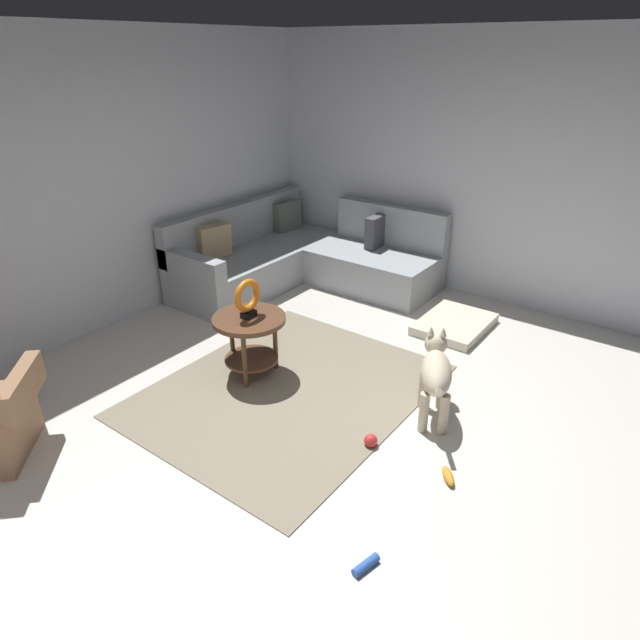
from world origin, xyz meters
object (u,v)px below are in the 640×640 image
(side_table, at_px, (250,330))
(dog_toy_ball, at_px, (371,441))
(sectional_couch, at_px, (301,260))
(torus_sculpture, at_px, (248,298))
(dog_toy_bone, at_px, (448,476))
(dog_toy_rope, at_px, (366,565))
(dog, at_px, (436,373))
(dog_bed_mat, at_px, (454,324))

(side_table, distance_m, dog_toy_ball, 1.38)
(sectional_couch, relative_size, torus_sculpture, 6.90)
(sectional_couch, xyz_separation_m, dog_toy_bone, (-2.02, -2.79, -0.26))
(dog_toy_rope, bearing_deg, sectional_couch, 43.17)
(side_table, distance_m, dog_toy_rope, 2.15)
(side_table, relative_size, dog_toy_ball, 6.35)
(dog, bearing_deg, sectional_couch, 121.18)
(dog_toy_bone, bearing_deg, dog_toy_rope, 175.79)
(sectional_couch, distance_m, side_table, 2.04)
(dog, distance_m, dog_toy_ball, 0.69)
(torus_sculpture, height_order, dog_bed_mat, torus_sculpture)
(dog, height_order, dog_toy_bone, dog)
(side_table, distance_m, dog, 1.54)
(dog_toy_ball, bearing_deg, torus_sculpture, 80.87)
(torus_sculpture, relative_size, dog_toy_bone, 1.81)
(torus_sculpture, xyz_separation_m, dog_toy_bone, (-0.20, -1.89, -0.68))
(sectional_couch, distance_m, dog, 2.80)
(sectional_couch, distance_m, dog_toy_bone, 3.46)
(dog_toy_ball, bearing_deg, dog, -17.11)
(side_table, bearing_deg, sectional_couch, 26.41)
(dog_bed_mat, xyz_separation_m, dog_toy_rope, (-2.89, -0.79, -0.02))
(dog_toy_bone, bearing_deg, torus_sculpture, 84.03)
(side_table, relative_size, dog_toy_rope, 3.52)
(dog_toy_rope, bearing_deg, torus_sculpture, 59.26)
(torus_sculpture, xyz_separation_m, dog_toy_ball, (-0.21, -1.31, -0.66))
(dog, distance_m, dog_toy_rope, 1.53)
(torus_sculpture, xyz_separation_m, dog, (0.37, -1.49, -0.33))
(dog_toy_bone, bearing_deg, side_table, 84.03)
(sectional_couch, relative_size, side_table, 3.75)
(sectional_couch, distance_m, dog_toy_rope, 3.99)
(side_table, height_order, dog_toy_rope, side_table)
(dog_toy_ball, distance_m, dog_toy_bone, 0.58)
(dog_toy_ball, bearing_deg, dog_bed_mat, 7.93)
(dog, height_order, dog_toy_ball, dog)
(side_table, height_order, dog_toy_bone, side_table)
(side_table, height_order, dog_toy_ball, side_table)
(side_table, xyz_separation_m, torus_sculpture, (0.00, -0.00, 0.29))
(sectional_couch, xyz_separation_m, dog_toy_ball, (-2.03, -2.22, -0.24))
(sectional_couch, bearing_deg, dog_toy_rope, -136.83)
(torus_sculpture, bearing_deg, dog_toy_bone, -95.97)
(dog, bearing_deg, dog_bed_mat, 80.14)
(side_table, xyz_separation_m, dog_toy_bone, (-0.20, -1.89, -0.39))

